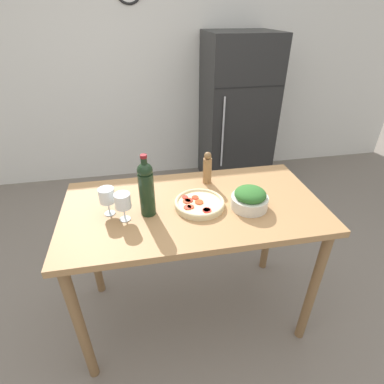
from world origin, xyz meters
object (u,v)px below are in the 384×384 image
(refrigerator, at_px, (236,114))
(pepper_mill, at_px, (207,168))
(wine_glass_near, at_px, (123,202))
(wine_bottle, at_px, (146,188))
(homemade_pizza, at_px, (199,203))
(salad_bowl, at_px, (250,199))
(wine_glass_far, at_px, (107,196))

(refrigerator, relative_size, pepper_mill, 8.01)
(refrigerator, bearing_deg, wine_glass_near, -122.83)
(wine_bottle, bearing_deg, pepper_mill, 34.51)
(pepper_mill, height_order, homemade_pizza, pepper_mill)
(wine_bottle, relative_size, salad_bowl, 1.70)
(pepper_mill, bearing_deg, wine_glass_far, -158.87)
(pepper_mill, xyz_separation_m, salad_bowl, (0.17, -0.31, -0.04))
(refrigerator, bearing_deg, salad_bowl, -106.19)
(wine_bottle, height_order, wine_glass_near, wine_bottle)
(wine_bottle, relative_size, pepper_mill, 1.65)
(pepper_mill, bearing_deg, wine_bottle, -145.49)
(wine_glass_far, distance_m, homemade_pizza, 0.49)
(wine_glass_near, bearing_deg, wine_glass_far, 140.09)
(pepper_mill, distance_m, salad_bowl, 0.35)
(wine_bottle, distance_m, salad_bowl, 0.56)
(wine_bottle, xyz_separation_m, wine_glass_near, (-0.12, -0.03, -0.05))
(refrigerator, height_order, salad_bowl, refrigerator)
(wine_bottle, bearing_deg, refrigerator, 59.46)
(wine_glass_near, relative_size, wine_glass_far, 1.00)
(homemade_pizza, bearing_deg, refrigerator, 66.10)
(wine_glass_far, height_order, homemade_pizza, wine_glass_far)
(refrigerator, bearing_deg, homemade_pizza, -113.90)
(refrigerator, height_order, wine_glass_far, refrigerator)
(refrigerator, xyz_separation_m, wine_glass_far, (-1.31, -1.84, 0.20))
(wine_glass_far, relative_size, salad_bowl, 0.76)
(wine_bottle, bearing_deg, wine_glass_near, -165.67)
(wine_bottle, height_order, wine_glass_far, wine_bottle)
(wine_glass_far, distance_m, salad_bowl, 0.76)
(wine_bottle, xyz_separation_m, pepper_mill, (0.38, 0.26, -0.06))
(wine_glass_near, relative_size, pepper_mill, 0.74)
(wine_glass_near, height_order, homemade_pizza, wine_glass_near)
(wine_bottle, xyz_separation_m, homemade_pizza, (0.28, 0.01, -0.14))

